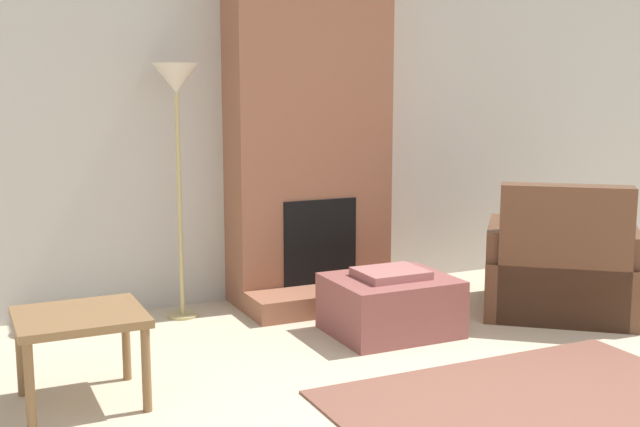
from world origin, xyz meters
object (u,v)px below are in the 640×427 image
ottoman (390,304)px  side_table (80,326)px  armchair (561,273)px  floor_lamp_left (177,97)px

ottoman → side_table: 1.96m
ottoman → armchair: 1.26m
armchair → side_table: armchair is taller
armchair → ottoman: bearing=33.5°
armchair → floor_lamp_left: 2.80m
side_table → floor_lamp_left: floor_lamp_left is taller
ottoman → floor_lamp_left: (-1.08, 0.90, 1.27)m
side_table → floor_lamp_left: bearing=55.9°
armchair → side_table: (-3.16, -0.22, 0.11)m
ottoman → armchair: size_ratio=0.56×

